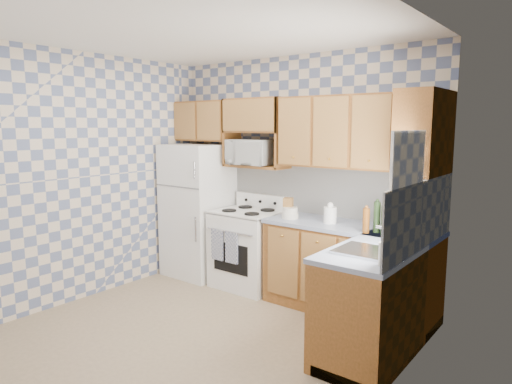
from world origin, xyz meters
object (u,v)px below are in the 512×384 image
(stove_body, at_px, (248,249))
(refrigerator, at_px, (198,210))
(electric_kettle, at_px, (330,215))
(microwave, at_px, (252,152))

(stove_body, bearing_deg, refrigerator, -178.22)
(refrigerator, relative_size, stove_body, 1.87)
(refrigerator, xyz_separation_m, electric_kettle, (1.90, 0.00, 0.16))
(refrigerator, distance_m, microwave, 1.08)
(stove_body, distance_m, microwave, 1.16)
(stove_body, bearing_deg, microwave, 111.03)
(microwave, bearing_deg, refrigerator, -172.74)
(microwave, bearing_deg, stove_body, -72.73)
(refrigerator, xyz_separation_m, microwave, (0.76, 0.15, 0.76))
(refrigerator, distance_m, electric_kettle, 1.91)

